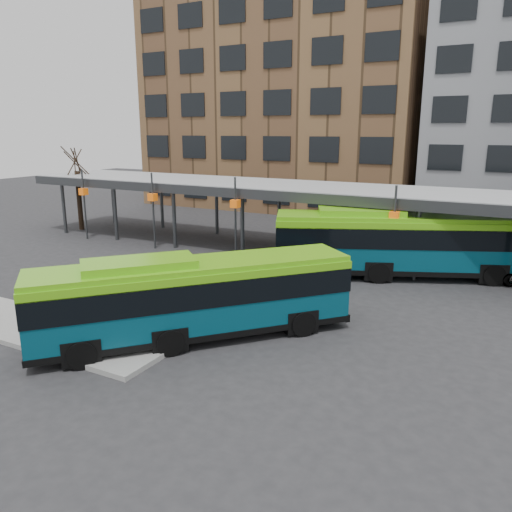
% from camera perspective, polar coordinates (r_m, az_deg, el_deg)
% --- Properties ---
extents(ground, '(120.00, 120.00, 0.00)m').
position_cam_1_polar(ground, '(19.97, -9.10, -7.67)').
color(ground, '#28282B').
rests_on(ground, ground).
extents(boarding_island, '(14.00, 3.00, 0.18)m').
position_cam_1_polar(boarding_island, '(21.79, -25.74, -6.82)').
color(boarding_island, gray).
rests_on(boarding_island, ground).
extents(canopy, '(40.00, 6.53, 4.80)m').
position_cam_1_polar(canopy, '(29.99, 5.62, 7.51)').
color(canopy, '#999B9E').
rests_on(canopy, ground).
extents(tree, '(1.64, 1.64, 5.60)m').
position_cam_1_polar(tree, '(39.98, -19.56, 6.31)').
color(tree, black).
rests_on(tree, ground).
extents(building_brick, '(26.00, 14.00, 22.00)m').
position_cam_1_polar(building_brick, '(51.43, 3.77, 18.25)').
color(building_brick, brown).
rests_on(building_brick, ground).
extents(bus_front, '(9.36, 10.06, 3.13)m').
position_cam_1_polar(bus_front, '(18.02, -7.18, -4.54)').
color(bus_front, '#074255').
rests_on(bus_front, ground).
extents(bus_rear, '(12.79, 7.58, 3.52)m').
position_cam_1_polar(bus_rear, '(26.53, 16.19, 1.58)').
color(bus_rear, '#074255').
rests_on(bus_rear, ground).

